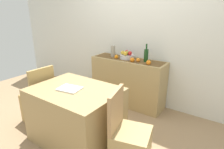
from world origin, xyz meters
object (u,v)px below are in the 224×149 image
at_px(open_book, 70,89).
at_px(chair_by_corner, 130,145).
at_px(sideboard_console, 128,82).
at_px(wine_bottle, 146,55).
at_px(ceramic_vase, 113,51).
at_px(fruit_bowl, 127,57).
at_px(chair_near_window, 39,105).
at_px(dining_table, 76,115).

height_order(open_book, chair_by_corner, chair_by_corner).
bearing_deg(sideboard_console, wine_bottle, 0.00).
xyz_separation_m(wine_bottle, ceramic_vase, (-0.66, 0.00, -0.01)).
bearing_deg(open_book, chair_by_corner, -6.77).
relative_size(fruit_bowl, wine_bottle, 0.80).
bearing_deg(ceramic_vase, wine_bottle, 0.00).
bearing_deg(chair_by_corner, open_book, -177.37).
height_order(sideboard_console, chair_by_corner, chair_by_corner).
bearing_deg(chair_near_window, chair_by_corner, -0.11).
xyz_separation_m(sideboard_console, ceramic_vase, (-0.33, 0.00, 0.53)).
bearing_deg(chair_by_corner, sideboard_console, 121.10).
relative_size(sideboard_console, chair_by_corner, 1.50).
height_order(fruit_bowl, open_book, fruit_bowl).
distance_m(wine_bottle, chair_by_corner, 1.55).
distance_m(chair_near_window, chair_by_corner, 1.62).
bearing_deg(ceramic_vase, fruit_bowl, 0.00).
bearing_deg(sideboard_console, open_book, -92.81).
height_order(ceramic_vase, dining_table, ceramic_vase).
height_order(dining_table, chair_by_corner, chair_by_corner).
height_order(ceramic_vase, chair_near_window, ceramic_vase).
bearing_deg(chair_near_window, wine_bottle, 48.03).
xyz_separation_m(fruit_bowl, open_book, (-0.04, -1.34, -0.14)).
bearing_deg(ceramic_vase, chair_near_window, -111.41).
height_order(wine_bottle, chair_by_corner, wine_bottle).
height_order(fruit_bowl, wine_bottle, wine_bottle).
bearing_deg(fruit_bowl, dining_table, -89.78).
relative_size(wine_bottle, dining_table, 0.28).
distance_m(fruit_bowl, wine_bottle, 0.37).
bearing_deg(open_book, fruit_bowl, 79.09).
xyz_separation_m(sideboard_console, dining_table, (-0.03, -1.30, -0.06)).
height_order(wine_bottle, chair_near_window, wine_bottle).
relative_size(open_book, chair_by_corner, 0.31).
height_order(sideboard_console, open_book, sideboard_console).
relative_size(sideboard_console, open_book, 4.81).
bearing_deg(sideboard_console, dining_table, -91.12).
distance_m(wine_bottle, dining_table, 1.47).
xyz_separation_m(wine_bottle, chair_by_corner, (0.45, -1.30, -0.70)).
xyz_separation_m(fruit_bowl, ceramic_vase, (-0.30, 0.00, 0.06)).
bearing_deg(fruit_bowl, chair_by_corner, -57.93).
distance_m(sideboard_console, chair_by_corner, 1.53).
distance_m(wine_bottle, ceramic_vase, 0.66).
distance_m(dining_table, open_book, 0.38).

